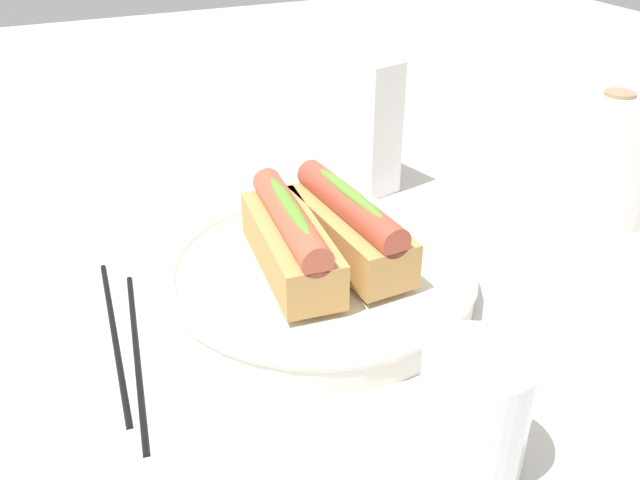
# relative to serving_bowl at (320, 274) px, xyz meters

# --- Properties ---
(ground_plane) EXTENTS (2.40, 2.40, 0.00)m
(ground_plane) POSITION_rel_serving_bowl_xyz_m (-0.02, -0.01, -0.02)
(ground_plane) COLOR beige
(serving_bowl) EXTENTS (0.27, 0.27, 0.03)m
(serving_bowl) POSITION_rel_serving_bowl_xyz_m (0.00, 0.00, 0.00)
(serving_bowl) COLOR silver
(serving_bowl) RESTS_ON ground_plane
(hotdog_front) EXTENTS (0.15, 0.06, 0.06)m
(hotdog_front) POSITION_rel_serving_bowl_xyz_m (0.00, -0.03, 0.04)
(hotdog_front) COLOR tan
(hotdog_front) RESTS_ON serving_bowl
(hotdog_back) EXTENTS (0.15, 0.06, 0.06)m
(hotdog_back) POSITION_rel_serving_bowl_xyz_m (-0.00, 0.03, 0.04)
(hotdog_back) COLOR tan
(hotdog_back) RESTS_ON serving_bowl
(water_glass) EXTENTS (0.07, 0.07, 0.09)m
(water_glass) POSITION_rel_serving_bowl_xyz_m (0.22, 0.00, 0.02)
(water_glass) COLOR white
(water_glass) RESTS_ON ground_plane
(paper_towel_roll) EXTENTS (0.11, 0.11, 0.13)m
(paper_towel_roll) POSITION_rel_serving_bowl_xyz_m (-0.02, 0.33, 0.05)
(paper_towel_roll) COLOR white
(paper_towel_roll) RESTS_ON ground_plane
(napkin_box) EXTENTS (0.12, 0.07, 0.15)m
(napkin_box) POSITION_rel_serving_bowl_xyz_m (-0.20, 0.13, 0.06)
(napkin_box) COLOR white
(napkin_box) RESTS_ON ground_plane
(chopstick_near) EXTENTS (0.22, 0.03, 0.01)m
(chopstick_near) POSITION_rel_serving_bowl_xyz_m (0.02, -0.17, -0.01)
(chopstick_near) COLOR black
(chopstick_near) RESTS_ON ground_plane
(chopstick_far) EXTENTS (0.22, 0.02, 0.01)m
(chopstick_far) POSITION_rel_serving_bowl_xyz_m (-0.01, -0.18, -0.01)
(chopstick_far) COLOR black
(chopstick_far) RESTS_ON ground_plane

